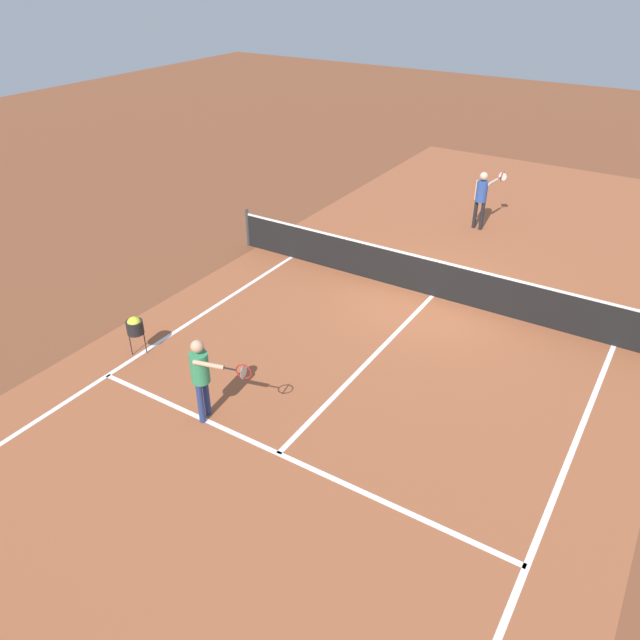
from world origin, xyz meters
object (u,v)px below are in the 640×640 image
at_px(net, 434,278).
at_px(player_far, 482,194).
at_px(ball_hopper, 135,326).
at_px(player_near, 202,372).

distance_m(net, player_far, 4.70).
height_order(net, ball_hopper, net).
bearing_deg(net, ball_hopper, -126.84).
bearing_deg(ball_hopper, net, 53.16).
relative_size(player_near, ball_hopper, 1.87).
relative_size(player_far, ball_hopper, 1.97).
xyz_separation_m(net, player_near, (-1.60, -6.33, 0.52)).
bearing_deg(net, player_near, -104.20).
relative_size(net, ball_hopper, 12.85).
bearing_deg(player_far, player_near, -95.52).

